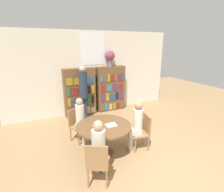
% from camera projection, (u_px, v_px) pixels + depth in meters
% --- Properties ---
extents(ground_plane, '(16.00, 16.00, 0.00)m').
position_uv_depth(ground_plane, '(156.00, 167.00, 3.73)').
color(ground_plane, '#9E7A51').
extents(wall_back, '(6.40, 0.07, 3.00)m').
position_uv_depth(wall_back, '(94.00, 72.00, 6.55)').
color(wall_back, beige).
rests_on(wall_back, ground_plane).
extents(bookshelf_left, '(1.11, 0.34, 1.72)m').
position_uv_depth(bookshelf_left, '(80.00, 92.00, 6.31)').
color(bookshelf_left, brown).
rests_on(bookshelf_left, ground_plane).
extents(bookshelf_right, '(1.11, 0.34, 1.72)m').
position_uv_depth(bookshelf_right, '(111.00, 89.00, 6.82)').
color(bookshelf_right, brown).
rests_on(bookshelf_right, ground_plane).
extents(flower_vase, '(0.36, 0.36, 0.57)m').
position_uv_depth(flower_vase, '(110.00, 57.00, 6.46)').
color(flower_vase, slate).
rests_on(flower_vase, bookshelf_right).
extents(reading_table, '(1.28, 1.28, 0.74)m').
position_uv_depth(reading_table, '(104.00, 130.00, 4.05)').
color(reading_table, brown).
rests_on(reading_table, ground_plane).
extents(chair_near_camera, '(0.55, 0.55, 0.88)m').
position_uv_depth(chair_near_camera, '(98.00, 162.00, 3.15)').
color(chair_near_camera, olive).
rests_on(chair_near_camera, ground_plane).
extents(chair_left_side, '(0.53, 0.53, 0.88)m').
position_uv_depth(chair_left_side, '(77.00, 123.00, 4.69)').
color(chair_left_side, olive).
rests_on(chair_left_side, ground_plane).
extents(chair_far_side, '(0.47, 0.47, 0.88)m').
position_uv_depth(chair_far_side, '(143.00, 130.00, 4.31)').
color(chair_far_side, olive).
rests_on(chair_far_side, ground_plane).
extents(seated_reader_left, '(0.34, 0.38, 1.22)m').
position_uv_depth(seated_reader_left, '(81.00, 119.00, 4.52)').
color(seated_reader_left, beige).
rests_on(seated_reader_left, ground_plane).
extents(seated_reader_right, '(0.37, 0.29, 1.24)m').
position_uv_depth(seated_reader_right, '(136.00, 123.00, 4.21)').
color(seated_reader_right, beige).
rests_on(seated_reader_right, ground_plane).
extents(seated_reader_back, '(0.38, 0.40, 1.24)m').
position_uv_depth(seated_reader_back, '(99.00, 146.00, 3.26)').
color(seated_reader_back, beige).
rests_on(seated_reader_back, ground_plane).
extents(librarian_standing, '(0.28, 0.55, 1.87)m').
position_uv_depth(librarian_standing, '(83.00, 88.00, 5.79)').
color(librarian_standing, '#232D3D').
rests_on(librarian_standing, ground_plane).
extents(open_book_on_table, '(0.24, 0.18, 0.03)m').
position_uv_depth(open_book_on_table, '(111.00, 125.00, 3.99)').
color(open_book_on_table, silver).
rests_on(open_book_on_table, reading_table).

